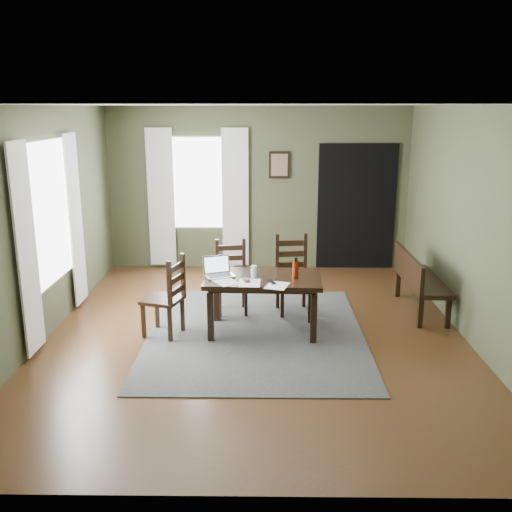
{
  "coord_description": "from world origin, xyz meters",
  "views": [
    {
      "loc": [
        0.09,
        -6.48,
        2.69
      ],
      "look_at": [
        0.0,
        0.3,
        0.9
      ],
      "focal_mm": 40.0,
      "sensor_mm": 36.0,
      "label": 1
    }
  ],
  "objects_px": {
    "dining_table": "(263,284)",
    "laptop": "(218,271)",
    "chair_end": "(166,298)",
    "chair_back_right": "(293,275)",
    "bench": "(417,277)",
    "chair_back_left": "(232,278)",
    "water_bottle": "(295,269)"
  },
  "relations": [
    {
      "from": "chair_back_left",
      "to": "dining_table",
      "type": "bearing_deg",
      "value": -66.47
    },
    {
      "from": "dining_table",
      "to": "water_bottle",
      "type": "bearing_deg",
      "value": -6.63
    },
    {
      "from": "chair_back_right",
      "to": "chair_end",
      "type": "bearing_deg",
      "value": -158.91
    },
    {
      "from": "dining_table",
      "to": "chair_back_left",
      "type": "relative_size",
      "value": 1.47
    },
    {
      "from": "dining_table",
      "to": "laptop",
      "type": "distance_m",
      "value": 0.56
    },
    {
      "from": "laptop",
      "to": "chair_back_right",
      "type": "bearing_deg",
      "value": 13.44
    },
    {
      "from": "chair_back_left",
      "to": "laptop",
      "type": "relative_size",
      "value": 2.31
    },
    {
      "from": "laptop",
      "to": "water_bottle",
      "type": "xyz_separation_m",
      "value": [
        0.93,
        -0.11,
        0.05
      ]
    },
    {
      "from": "bench",
      "to": "laptop",
      "type": "distance_m",
      "value": 2.71
    },
    {
      "from": "laptop",
      "to": "water_bottle",
      "type": "distance_m",
      "value": 0.93
    },
    {
      "from": "dining_table",
      "to": "chair_back_right",
      "type": "relative_size",
      "value": 1.38
    },
    {
      "from": "chair_back_left",
      "to": "bench",
      "type": "distance_m",
      "value": 2.48
    },
    {
      "from": "chair_back_left",
      "to": "water_bottle",
      "type": "distance_m",
      "value": 1.16
    },
    {
      "from": "chair_back_right",
      "to": "bench",
      "type": "distance_m",
      "value": 1.66
    },
    {
      "from": "water_bottle",
      "to": "chair_end",
      "type": "bearing_deg",
      "value": -177.07
    },
    {
      "from": "chair_back_right",
      "to": "bench",
      "type": "bearing_deg",
      "value": -6.98
    },
    {
      "from": "chair_back_right",
      "to": "water_bottle",
      "type": "distance_m",
      "value": 0.85
    },
    {
      "from": "water_bottle",
      "to": "laptop",
      "type": "bearing_deg",
      "value": 173.25
    },
    {
      "from": "chair_end",
      "to": "bench",
      "type": "relative_size",
      "value": 0.69
    },
    {
      "from": "bench",
      "to": "water_bottle",
      "type": "distance_m",
      "value": 1.9
    },
    {
      "from": "chair_back_left",
      "to": "laptop",
      "type": "height_order",
      "value": "chair_back_left"
    },
    {
      "from": "dining_table",
      "to": "laptop",
      "type": "xyz_separation_m",
      "value": [
        -0.54,
        0.05,
        0.15
      ]
    },
    {
      "from": "dining_table",
      "to": "bench",
      "type": "relative_size",
      "value": 1.0
    },
    {
      "from": "water_bottle",
      "to": "bench",
      "type": "bearing_deg",
      "value": 25.97
    },
    {
      "from": "chair_back_right",
      "to": "water_bottle",
      "type": "relative_size",
      "value": 4.11
    },
    {
      "from": "dining_table",
      "to": "bench",
      "type": "distance_m",
      "value": 2.2
    },
    {
      "from": "chair_back_left",
      "to": "chair_back_right",
      "type": "relative_size",
      "value": 0.93
    },
    {
      "from": "dining_table",
      "to": "chair_end",
      "type": "relative_size",
      "value": 1.45
    },
    {
      "from": "bench",
      "to": "chair_back_right",
      "type": "bearing_deg",
      "value": 91.11
    },
    {
      "from": "laptop",
      "to": "dining_table",
      "type": "bearing_deg",
      "value": -27.59
    },
    {
      "from": "laptop",
      "to": "chair_end",
      "type": "bearing_deg",
      "value": 174.96
    },
    {
      "from": "chair_end",
      "to": "water_bottle",
      "type": "bearing_deg",
      "value": 110.11
    }
  ]
}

